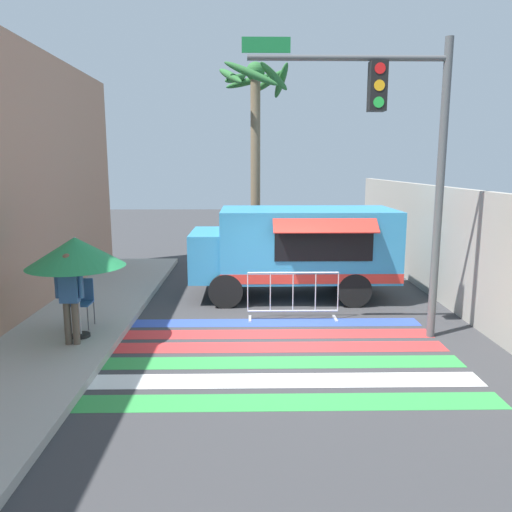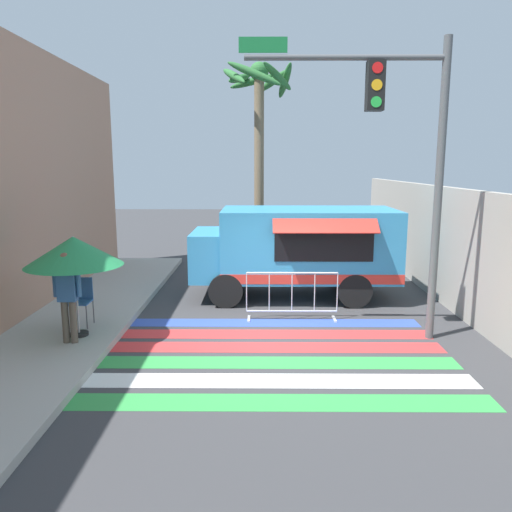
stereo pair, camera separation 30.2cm
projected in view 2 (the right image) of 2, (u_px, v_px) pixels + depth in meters
ground_plane at (276, 337)px, 10.24m from camera, size 60.00×60.00×0.00m
sidewalk_left at (16, 333)px, 10.27m from camera, size 4.40×16.00×0.14m
concrete_wall_right at (442, 244)px, 12.89m from camera, size 0.20×16.00×2.94m
crosswalk_painted at (277, 355)px, 9.26m from camera, size 6.40×4.36×0.01m
food_truck at (293, 246)px, 13.13m from camera, size 5.29×2.74×2.35m
traffic_signal_pole at (402, 139)px, 9.46m from camera, size 3.93×0.29×5.82m
patio_umbrella at (74, 251)px, 9.60m from camera, size 1.86×1.86×1.99m
folding_chair at (81, 297)px, 10.47m from camera, size 0.45×0.45×1.00m
vendor_person at (67, 292)px, 9.33m from camera, size 0.53×0.23×1.74m
barricade_front at (292, 296)px, 11.28m from camera, size 2.08×0.44×1.11m
palm_tree at (259, 119)px, 16.11m from camera, size 2.41×2.33×6.70m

